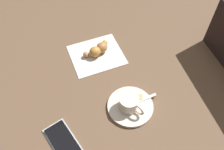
# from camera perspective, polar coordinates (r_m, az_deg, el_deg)

# --- Properties ---
(ground_plane) EXTENTS (1.80, 1.80, 0.00)m
(ground_plane) POSITION_cam_1_polar(r_m,az_deg,el_deg) (0.79, -1.05, -1.45)
(ground_plane) COLOR brown
(saucer) EXTENTS (0.14, 0.14, 0.01)m
(saucer) POSITION_cam_1_polar(r_m,az_deg,el_deg) (0.74, 4.41, -7.51)
(saucer) COLOR beige
(saucer) RESTS_ON ground
(espresso_cup) EXTENTS (0.08, 0.06, 0.05)m
(espresso_cup) POSITION_cam_1_polar(r_m,az_deg,el_deg) (0.71, 4.19, -6.77)
(espresso_cup) COLOR beige
(espresso_cup) RESTS_ON saucer
(teaspoon) EXTENTS (0.02, 0.13, 0.01)m
(teaspoon) POSITION_cam_1_polar(r_m,az_deg,el_deg) (0.73, 4.59, -7.02)
(teaspoon) COLOR silver
(teaspoon) RESTS_ON saucer
(sugar_packet) EXTENTS (0.05, 0.07, 0.01)m
(sugar_packet) POSITION_cam_1_polar(r_m,az_deg,el_deg) (0.74, 4.67, -5.26)
(sugar_packet) COLOR tan
(sugar_packet) RESTS_ON saucer
(napkin) EXTENTS (0.17, 0.19, 0.00)m
(napkin) POSITION_cam_1_polar(r_m,az_deg,el_deg) (0.86, -3.74, 4.91)
(napkin) COLOR silver
(napkin) RESTS_ON ground
(croissant) EXTENTS (0.07, 0.11, 0.04)m
(croissant) POSITION_cam_1_polar(r_m,az_deg,el_deg) (0.85, -3.35, 6.16)
(croissant) COLOR #B47D4A
(croissant) RESTS_ON napkin
(cell_phone) EXTENTS (0.15, 0.09, 0.01)m
(cell_phone) POSITION_cam_1_polar(r_m,az_deg,el_deg) (0.70, -11.41, -15.78)
(cell_phone) COLOR #B8BEBC
(cell_phone) RESTS_ON ground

